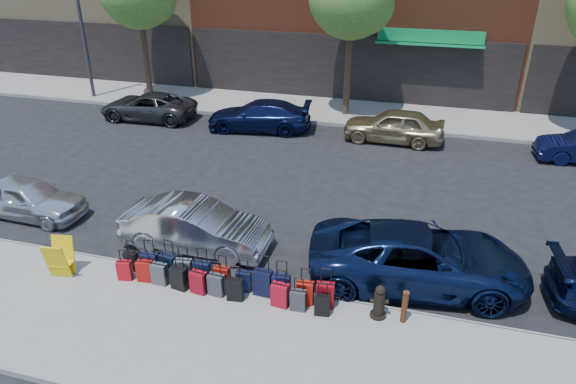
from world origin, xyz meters
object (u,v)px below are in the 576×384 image
(car_near_1, at_px, (196,226))
(car_far_2, at_px, (394,125))
(fire_hydrant, at_px, (379,302))
(car_near_2, at_px, (418,257))
(car_far_0, at_px, (148,106))
(car_far_1, at_px, (259,116))
(suitcase_front_5, at_px, (222,277))
(car_near_0, at_px, (28,198))
(bollard, at_px, (405,306))
(streetlight, at_px, (82,7))
(display_rack, at_px, (60,258))

(car_near_1, relative_size, car_far_2, 0.99)
(fire_hydrant, bearing_deg, car_near_2, 56.40)
(car_near_2, distance_m, car_far_0, 16.20)
(car_near_1, bearing_deg, car_far_2, -24.55)
(car_far_2, bearing_deg, fire_hydrant, 4.90)
(car_far_1, bearing_deg, suitcase_front_5, 6.35)
(car_near_0, distance_m, car_near_1, 5.81)
(suitcase_front_5, relative_size, car_near_0, 0.24)
(car_near_2, bearing_deg, bollard, 166.58)
(streetlight, height_order, car_near_1, streetlight)
(bollard, relative_size, car_far_2, 0.19)
(car_near_1, height_order, car_far_1, car_near_1)
(suitcase_front_5, bearing_deg, fire_hydrant, -0.18)
(bollard, xyz_separation_m, car_far_1, (-7.24, 11.44, 0.10))
(fire_hydrant, distance_m, car_near_2, 1.91)
(streetlight, relative_size, car_far_0, 1.78)
(car_near_2, bearing_deg, car_near_1, 82.57)
(streetlight, xyz_separation_m, car_far_1, (9.90, -2.24, -3.99))
(car_near_2, height_order, car_far_2, car_near_2)
(fire_hydrant, bearing_deg, bollard, -13.79)
(car_far_2, bearing_deg, bollard, 7.63)
(fire_hydrant, bearing_deg, car_near_0, 159.15)
(car_near_2, height_order, car_far_0, car_near_2)
(car_far_1, bearing_deg, car_far_2, 84.02)
(bollard, height_order, car_far_1, car_far_1)
(car_near_0, distance_m, car_far_2, 14.08)
(suitcase_front_5, height_order, display_rack, display_rack)
(bollard, distance_m, car_far_0, 17.18)
(car_near_1, xyz_separation_m, car_far_2, (4.51, 9.87, 0.03))
(streetlight, xyz_separation_m, bollard, (17.14, -13.68, -4.09))
(car_far_1, bearing_deg, bollard, 24.54)
(car_far_2, bearing_deg, car_near_0, -45.97)
(bollard, bearing_deg, car_far_1, 122.33)
(streetlight, height_order, car_far_2, streetlight)
(car_near_1, xyz_separation_m, car_near_2, (6.02, 0.02, 0.07))
(streetlight, bearing_deg, bollard, -38.60)
(streetlight, relative_size, car_near_2, 1.48)
(fire_hydrant, height_order, car_far_2, car_far_2)
(streetlight, xyz_separation_m, display_rack, (8.66, -14.23, -4.02))
(fire_hydrant, height_order, bollard, fire_hydrant)
(display_rack, relative_size, car_far_1, 0.22)
(streetlight, bearing_deg, fire_hydrant, -39.46)
(car_far_2, bearing_deg, car_near_1, -23.44)
(car_near_1, bearing_deg, fire_hydrant, -108.12)
(fire_hydrant, distance_m, car_far_1, 13.22)
(car_near_2, distance_m, car_far_2, 9.97)
(fire_hydrant, height_order, display_rack, display_rack)
(suitcase_front_5, bearing_deg, car_far_0, 127.65)
(car_near_1, bearing_deg, car_near_0, 87.20)
(display_rack, height_order, car_near_0, car_near_0)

